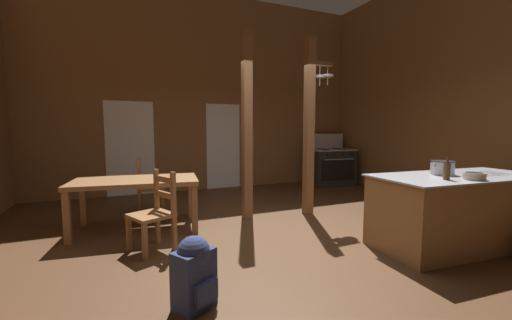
# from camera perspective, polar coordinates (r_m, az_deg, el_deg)

# --- Properties ---
(ground_plane) EXTENTS (8.52, 8.37, 0.10)m
(ground_plane) POSITION_cam_1_polar(r_m,az_deg,el_deg) (4.35, 4.79, -14.60)
(ground_plane) COLOR #4C301C
(wall_back) EXTENTS (8.52, 0.14, 4.60)m
(wall_back) POSITION_cam_1_polar(r_m,az_deg,el_deg) (7.74, -8.99, 11.87)
(wall_back) COLOR brown
(wall_back) RESTS_ON ground_plane
(wall_right) EXTENTS (0.14, 8.37, 4.60)m
(wall_right) POSITION_cam_1_polar(r_m,az_deg,el_deg) (6.93, 35.65, 11.63)
(wall_right) COLOR brown
(wall_right) RESTS_ON ground_plane
(glazed_door_back_left) EXTENTS (1.00, 0.01, 2.05)m
(glazed_door_back_left) POSITION_cam_1_polar(r_m,az_deg,el_deg) (7.39, -21.85, 1.94)
(glazed_door_back_left) COLOR white
(glazed_door_back_left) RESTS_ON ground_plane
(glazed_panel_back_right) EXTENTS (0.84, 0.01, 2.05)m
(glazed_panel_back_right) POSITION_cam_1_polar(r_m,az_deg,el_deg) (7.74, -5.94, 2.47)
(glazed_panel_back_right) COLOR white
(glazed_panel_back_right) RESTS_ON ground_plane
(kitchen_island) EXTENTS (2.23, 1.12, 0.89)m
(kitchen_island) POSITION_cam_1_polar(r_m,az_deg,el_deg) (4.68, 32.73, -7.72)
(kitchen_island) COLOR olive
(kitchen_island) RESTS_ON ground_plane
(stove_range) EXTENTS (1.22, 0.92, 1.32)m
(stove_range) POSITION_cam_1_polar(r_m,az_deg,el_deg) (8.42, 13.31, -1.10)
(stove_range) COLOR #242424
(stove_range) RESTS_ON ground_plane
(support_post_with_pot_rack) EXTENTS (0.53, 0.20, 2.95)m
(support_post_with_pot_rack) POSITION_cam_1_polar(r_m,az_deg,el_deg) (5.37, 9.79, 6.67)
(support_post_with_pot_rack) COLOR brown
(support_post_with_pot_rack) RESTS_ON ground_plane
(support_post_center) EXTENTS (0.14, 0.14, 2.95)m
(support_post_center) POSITION_cam_1_polar(r_m,az_deg,el_deg) (5.00, -1.65, 5.89)
(support_post_center) COLOR brown
(support_post_center) RESTS_ON ground_plane
(dining_table) EXTENTS (1.81, 1.13, 0.74)m
(dining_table) POSITION_cam_1_polar(r_m,az_deg,el_deg) (4.82, -20.94, -4.30)
(dining_table) COLOR olive
(dining_table) RESTS_ON ground_plane
(ladderback_chair_near_window) EXTENTS (0.48, 0.48, 0.95)m
(ladderback_chair_near_window) POSITION_cam_1_polar(r_m,az_deg,el_deg) (5.78, -19.04, -4.64)
(ladderback_chair_near_window) COLOR olive
(ladderback_chair_near_window) RESTS_ON ground_plane
(ladderback_chair_by_post) EXTENTS (0.58, 0.58, 0.95)m
(ladderback_chair_by_post) POSITION_cam_1_polar(r_m,az_deg,el_deg) (4.01, -17.85, -9.10)
(ladderback_chair_by_post) COLOR olive
(ladderback_chair_by_post) RESTS_ON ground_plane
(backpack) EXTENTS (0.39, 0.38, 0.60)m
(backpack) POSITION_cam_1_polar(r_m,az_deg,el_deg) (2.74, -11.17, -19.02)
(backpack) COLOR navy
(backpack) RESTS_ON ground_plane
(stockpot_on_counter) EXTENTS (0.35, 0.28, 0.17)m
(stockpot_on_counter) POSITION_cam_1_polar(r_m,az_deg,el_deg) (4.53, 30.74, -1.21)
(stockpot_on_counter) COLOR #A8AAB2
(stockpot_on_counter) RESTS_ON kitchen_island
(mixing_bowl_on_counter) EXTENTS (0.22, 0.22, 0.08)m
(mixing_bowl_on_counter) POSITION_cam_1_polar(r_m,az_deg,el_deg) (4.29, 34.87, -2.41)
(mixing_bowl_on_counter) COLOR #B2A893
(mixing_bowl_on_counter) RESTS_ON kitchen_island
(bottle_tall_on_counter) EXTENTS (0.07, 0.07, 0.25)m
(bottle_tall_on_counter) POSITION_cam_1_polar(r_m,az_deg,el_deg) (4.11, 31.34, -1.67)
(bottle_tall_on_counter) COLOR #56331E
(bottle_tall_on_counter) RESTS_ON kitchen_island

